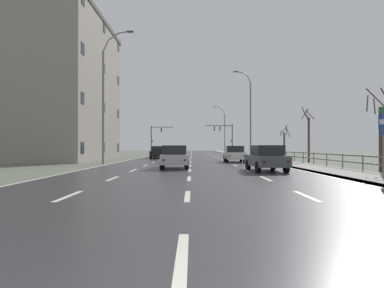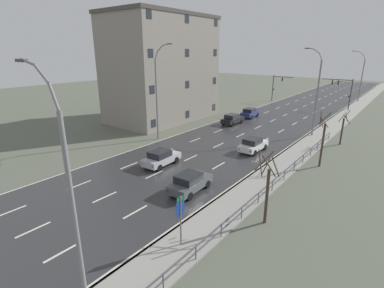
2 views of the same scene
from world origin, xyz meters
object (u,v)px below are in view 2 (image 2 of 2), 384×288
object	(u,v)px
car_near_right	(232,119)
brick_building	(162,69)
street_lamp_midground	(316,94)
street_lamp_left_bank	(158,95)
car_mid_centre	(161,158)
street_lamp_foreground	(70,200)
street_lamp_distant	(361,77)
traffic_signal_left	(277,84)
car_far_left	(250,113)
highway_sign	(180,215)
car_near_left	(253,145)
traffic_signal_right	(343,88)
car_distant	(190,182)

from	to	relation	value
car_near_right	brick_building	world-z (taller)	brick_building
street_lamp_midground	street_lamp_left_bank	bearing A→B (deg)	-137.79
street_lamp_left_bank	car_mid_centre	xyz separation A→B (m)	(6.36, -6.29, -4.86)
street_lamp_midground	brick_building	xyz separation A→B (m)	(-22.43, -4.61, 2.58)
street_lamp_foreground	street_lamp_midground	world-z (taller)	street_lamp_midground
street_lamp_distant	traffic_signal_left	world-z (taller)	street_lamp_distant
street_lamp_distant	car_far_left	xyz separation A→B (m)	(-11.51, -28.75, -4.44)
car_near_right	street_lamp_distant	bearing A→B (deg)	73.37
street_lamp_left_bank	car_near_right	size ratio (longest dim) A/B	2.80
street_lamp_midground	traffic_signal_left	world-z (taller)	street_lamp_midground
car_far_left	car_near_right	bearing A→B (deg)	-91.69
highway_sign	car_mid_centre	size ratio (longest dim) A/B	0.77
car_near_left	street_lamp_midground	bearing A→B (deg)	73.40
traffic_signal_right	traffic_signal_left	xyz separation A→B (m)	(-13.63, 1.46, -0.35)
street_lamp_foreground	car_distant	bearing A→B (deg)	103.92
car_mid_centre	car_distant	bearing A→B (deg)	-27.46
brick_building	traffic_signal_left	bearing A→B (deg)	74.23
highway_sign	car_near_left	distance (m)	18.18
highway_sign	traffic_signal_right	bearing A→B (deg)	92.12
car_near_left	car_near_right	world-z (taller)	same
street_lamp_distant	highway_sign	size ratio (longest dim) A/B	3.35
highway_sign	traffic_signal_right	distance (m)	49.96
car_far_left	car_distant	xyz separation A→B (m)	(8.69, -27.47, 0.00)
street_lamp_foreground	traffic_signal_right	distance (m)	55.59
street_lamp_foreground	street_lamp_left_bank	xyz separation A→B (m)	(-14.85, 20.27, 0.51)
brick_building	car_mid_centre	bearing A→B (deg)	-47.55
car_far_left	highway_sign	bearing A→B (deg)	-71.90
traffic_signal_right	car_near_left	xyz separation A→B (m)	(-2.34, -32.24, -3.23)
traffic_signal_right	traffic_signal_left	distance (m)	13.72
traffic_signal_right	car_near_right	size ratio (longest dim) A/B	1.40
traffic_signal_right	car_distant	size ratio (longest dim) A/B	1.39
car_far_left	car_near_left	distance (m)	17.58
street_lamp_distant	car_distant	bearing A→B (deg)	-92.87
street_lamp_distant	car_distant	distance (m)	56.46
car_far_left	brick_building	bearing A→B (deg)	-140.94
car_near_right	car_far_left	bearing A→B (deg)	92.42
street_lamp_left_bank	car_far_left	size ratio (longest dim) A/B	2.78
street_lamp_distant	traffic_signal_right	xyz separation A→B (m)	(-0.87, -12.00, -1.21)
street_lamp_midground	highway_sign	size ratio (longest dim) A/B	3.48
traffic_signal_right	car_far_left	xyz separation A→B (m)	(-10.63, -16.74, -3.23)
street_lamp_foreground	car_far_left	distance (m)	40.73
street_lamp_left_bank	highway_sign	world-z (taller)	street_lamp_left_bank
street_lamp_left_bank	traffic_signal_right	xyz separation A→B (m)	(13.97, 35.30, -1.63)
street_lamp_foreground	street_lamp_distant	bearing A→B (deg)	90.00
street_lamp_midground	car_distant	size ratio (longest dim) A/B	2.67
traffic_signal_left	car_near_right	bearing A→B (deg)	-82.72
highway_sign	traffic_signal_left	bearing A→B (deg)	106.78
street_lamp_foreground	car_distant	distance (m)	12.49
traffic_signal_left	brick_building	bearing A→B (deg)	-105.77
car_mid_centre	traffic_signal_left	bearing A→B (deg)	95.37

